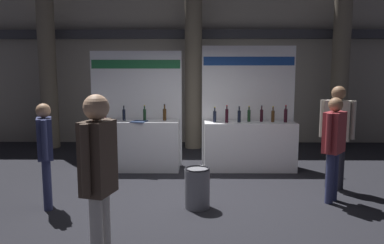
% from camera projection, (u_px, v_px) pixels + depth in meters
% --- Properties ---
extents(ground_plane, '(27.45, 27.45, 0.00)m').
position_uv_depth(ground_plane, '(192.00, 200.00, 6.00)').
color(ground_plane, black).
extents(hall_colonnade, '(13.72, 1.22, 5.51)m').
position_uv_depth(hall_colonnade, '(194.00, 46.00, 10.45)').
color(hall_colonnade, gray).
rests_on(hall_colonnade, ground_plane).
extents(exhibitor_booth_0, '(1.92, 0.72, 2.46)m').
position_uv_depth(exhibitor_booth_0, '(135.00, 140.00, 7.80)').
color(exhibitor_booth_0, white).
rests_on(exhibitor_booth_0, ground_plane).
extents(exhibitor_booth_1, '(1.96, 0.66, 2.57)m').
position_uv_depth(exhibitor_booth_1, '(249.00, 140.00, 7.80)').
color(exhibitor_booth_1, white).
rests_on(exhibitor_booth_1, ground_plane).
extents(trash_bin, '(0.38, 0.38, 0.62)m').
position_uv_depth(trash_bin, '(197.00, 188.00, 5.61)').
color(trash_bin, slate).
rests_on(trash_bin, ground_plane).
extents(visitor_0, '(0.44, 0.46, 1.65)m').
position_uv_depth(visitor_0, '(334.00, 140.00, 5.78)').
color(visitor_0, navy).
rests_on(visitor_0, ground_plane).
extents(visitor_3, '(0.32, 0.49, 1.83)m').
position_uv_depth(visitor_3, '(98.00, 172.00, 3.54)').
color(visitor_3, silver).
rests_on(visitor_3, ground_plane).
extents(visitor_4, '(0.34, 0.53, 1.58)m').
position_uv_depth(visitor_4, '(45.00, 147.00, 5.51)').
color(visitor_4, navy).
rests_on(visitor_4, ground_plane).
extents(visitor_5, '(0.52, 0.38, 1.79)m').
position_uv_depth(visitor_5, '(337.00, 128.00, 6.42)').
color(visitor_5, '#23232D').
rests_on(visitor_5, ground_plane).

